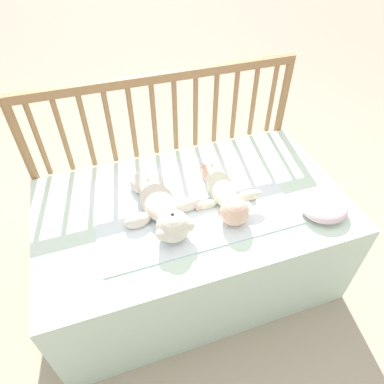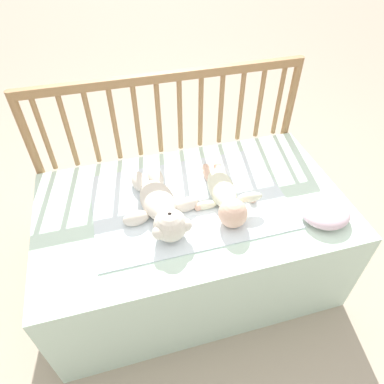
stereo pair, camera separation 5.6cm
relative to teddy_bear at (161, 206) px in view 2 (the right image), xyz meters
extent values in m
plane|color=tan|center=(0.13, 0.03, -0.52)|extent=(12.00, 12.00, 0.00)
cube|color=silver|center=(0.13, 0.03, -0.28)|extent=(1.23, 0.72, 0.47)
cylinder|color=#997047|center=(-0.47, 0.41, -0.09)|extent=(0.04, 0.04, 0.85)
cylinder|color=#997047|center=(0.73, 0.41, -0.09)|extent=(0.04, 0.04, 0.85)
cube|color=#997047|center=(0.13, 0.41, 0.32)|extent=(1.20, 0.03, 0.04)
cylinder|color=#997047|center=(-0.40, 0.41, 0.13)|extent=(0.02, 0.02, 0.34)
cylinder|color=#997047|center=(-0.30, 0.41, 0.13)|extent=(0.02, 0.02, 0.34)
cylinder|color=#997047|center=(-0.21, 0.41, 0.13)|extent=(0.02, 0.02, 0.34)
cylinder|color=#997047|center=(-0.11, 0.41, 0.13)|extent=(0.02, 0.02, 0.34)
cylinder|color=#997047|center=(-0.01, 0.41, 0.13)|extent=(0.02, 0.02, 0.34)
cylinder|color=#997047|center=(0.08, 0.41, 0.13)|extent=(0.02, 0.02, 0.34)
cylinder|color=#997047|center=(0.18, 0.41, 0.13)|extent=(0.02, 0.02, 0.34)
cylinder|color=#997047|center=(0.28, 0.41, 0.13)|extent=(0.02, 0.02, 0.34)
cylinder|color=#997047|center=(0.37, 0.41, 0.13)|extent=(0.02, 0.02, 0.34)
cylinder|color=#997047|center=(0.47, 0.41, 0.13)|extent=(0.02, 0.02, 0.34)
cylinder|color=#997047|center=(0.57, 0.41, 0.13)|extent=(0.02, 0.02, 0.34)
cylinder|color=#997047|center=(0.66, 0.41, 0.13)|extent=(0.02, 0.02, 0.34)
cube|color=white|center=(0.12, 0.04, -0.04)|extent=(0.76, 0.50, 0.01)
ellipsoid|color=silver|center=(0.00, 0.04, 0.00)|extent=(0.15, 0.24, 0.08)
sphere|color=silver|center=(0.01, -0.12, 0.01)|extent=(0.12, 0.12, 0.12)
sphere|color=beige|center=(0.01, -0.12, 0.05)|extent=(0.05, 0.05, 0.05)
sphere|color=black|center=(0.01, -0.12, 0.07)|extent=(0.02, 0.02, 0.02)
sphere|color=silver|center=(0.06, -0.13, 0.02)|extent=(0.05, 0.05, 0.05)
sphere|color=silver|center=(-0.03, -0.14, 0.02)|extent=(0.05, 0.05, 0.05)
ellipsoid|color=silver|center=(0.10, 0.00, -0.02)|extent=(0.11, 0.07, 0.06)
ellipsoid|color=silver|center=(-0.10, -0.02, -0.02)|extent=(0.11, 0.07, 0.06)
ellipsoid|color=silver|center=(0.02, 0.19, -0.02)|extent=(0.07, 0.12, 0.06)
ellipsoid|color=silver|center=(-0.05, 0.18, -0.02)|extent=(0.07, 0.12, 0.06)
ellipsoid|color=#EAEACC|center=(0.26, 0.04, -0.01)|extent=(0.12, 0.24, 0.08)
sphere|color=beige|center=(0.25, -0.11, 0.01)|extent=(0.11, 0.11, 0.11)
ellipsoid|color=#EAEACC|center=(0.33, -0.06, 0.02)|extent=(0.10, 0.04, 0.04)
ellipsoid|color=#EAEACC|center=(0.17, -0.01, -0.03)|extent=(0.10, 0.04, 0.04)
sphere|color=beige|center=(0.37, -0.03, -0.03)|extent=(0.03, 0.03, 0.03)
sphere|color=beige|center=(0.14, -0.02, -0.03)|extent=(0.03, 0.03, 0.03)
ellipsoid|color=beige|center=(0.29, 0.15, -0.03)|extent=(0.05, 0.10, 0.04)
ellipsoid|color=beige|center=(0.24, 0.16, -0.03)|extent=(0.05, 0.10, 0.04)
sphere|color=beige|center=(0.30, 0.20, -0.03)|extent=(0.04, 0.04, 0.04)
sphere|color=beige|center=(0.24, 0.21, -0.03)|extent=(0.04, 0.04, 0.04)
ellipsoid|color=silver|center=(0.60, -0.18, -0.02)|extent=(0.18, 0.17, 0.06)
camera|label=1|loc=(-0.18, -0.89, 0.93)|focal=32.00mm
camera|label=2|loc=(-0.13, -0.90, 0.93)|focal=32.00mm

